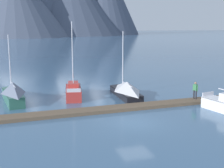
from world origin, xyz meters
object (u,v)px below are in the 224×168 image
at_px(sailboat_nearest_berth, 12,92).
at_px(sailboat_mid_dock_port, 126,89).
at_px(person_on_dock, 195,89).
at_px(sailboat_second_berth, 73,91).

relative_size(sailboat_nearest_berth, sailboat_mid_dock_port, 0.99).
xyz_separation_m(sailboat_mid_dock_port, person_on_dock, (5.79, -4.15, 0.46)).
height_order(sailboat_mid_dock_port, person_on_dock, sailboat_mid_dock_port).
distance_m(sailboat_nearest_berth, sailboat_second_berth, 6.13).
bearing_deg(sailboat_nearest_berth, sailboat_second_berth, 3.62).
height_order(sailboat_nearest_berth, sailboat_mid_dock_port, sailboat_mid_dock_port).
bearing_deg(sailboat_second_berth, sailboat_mid_dock_port, -15.62).
xyz_separation_m(sailboat_nearest_berth, sailboat_mid_dock_port, (11.41, -1.10, -0.19)).
bearing_deg(sailboat_second_berth, sailboat_nearest_berth, -176.38).
height_order(sailboat_nearest_berth, sailboat_second_berth, sailboat_second_berth).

